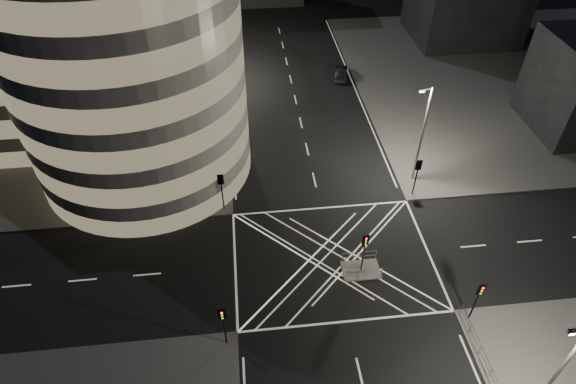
{
  "coord_description": "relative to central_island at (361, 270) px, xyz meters",
  "views": [
    {
      "loc": [
        -6.53,
        -25.13,
        30.47
      ],
      "look_at": [
        -3.13,
        5.21,
        3.0
      ],
      "focal_mm": 30.0,
      "sensor_mm": 36.0,
      "label": 1
    }
  ],
  "objects": [
    {
      "name": "street_lamp_left_near",
      "position": [
        -11.44,
        13.5,
        5.47
      ],
      "size": [
        1.25,
        0.25,
        10.0
      ],
      "color": "slate",
      "rests_on": "sidewalk_far_left"
    },
    {
      "name": "street_lamp_right_far",
      "position": [
        7.44,
        10.5,
        5.47
      ],
      "size": [
        1.25,
        0.25,
        10.0
      ],
      "color": "slate",
      "rests_on": "sidewalk_far_right"
    },
    {
      "name": "traffic_signal_island",
      "position": [
        0.0,
        0.0,
        2.84
      ],
      "size": [
        0.55,
        0.22,
        4.0
      ],
      "color": "black",
      "rests_on": "central_island"
    },
    {
      "name": "ground",
      "position": [
        -2.0,
        1.5,
        -0.07
      ],
      "size": [
        120.0,
        120.0,
        0.0
      ],
      "primitive_type": "plane",
      "color": "black",
      "rests_on": "ground"
    },
    {
      "name": "sidewalk_far_right",
      "position": [
        27.0,
        28.5,
        0.0
      ],
      "size": [
        42.0,
        42.0,
        0.15
      ],
      "primitive_type": "cube",
      "color": "#585553",
      "rests_on": "ground"
    },
    {
      "name": "traffic_signal_fl",
      "position": [
        -10.8,
        8.3,
        2.84
      ],
      "size": [
        0.55,
        0.22,
        4.0
      ],
      "color": "black",
      "rests_on": "sidewalk_far_left"
    },
    {
      "name": "tree_c",
      "position": [
        -12.5,
        22.5,
        5.02
      ],
      "size": [
        4.42,
        4.42,
        7.49
      ],
      "color": "black",
      "rests_on": "sidewalk_far_left"
    },
    {
      "name": "traffic_signal_nl",
      "position": [
        -10.8,
        -5.3,
        2.84
      ],
      "size": [
        0.55,
        0.22,
        4.0
      ],
      "color": "black",
      "rests_on": "sidewalk_near_left"
    },
    {
      "name": "sidewalk_far_left",
      "position": [
        -31.0,
        28.5,
        0.0
      ],
      "size": [
        42.0,
        42.0,
        0.15
      ],
      "primitive_type": "cube",
      "color": "#585553",
      "rests_on": "ground"
    },
    {
      "name": "traffic_signal_fr",
      "position": [
        6.8,
        8.3,
        2.84
      ],
      "size": [
        0.55,
        0.22,
        4.0
      ],
      "color": "black",
      "rests_on": "sidewalk_far_right"
    },
    {
      "name": "traffic_signal_nr",
      "position": [
        6.8,
        -5.3,
        2.84
      ],
      "size": [
        0.55,
        0.22,
        4.0
      ],
      "color": "black",
      "rests_on": "sidewalk_near_right"
    },
    {
      "name": "sedan",
      "position": [
        4.44,
        31.17,
        0.61
      ],
      "size": [
        2.32,
        4.35,
        1.36
      ],
      "primitive_type": "imported",
      "rotation": [
        0.0,
        0.0,
        2.92
      ],
      "color": "black",
      "rests_on": "ground"
    },
    {
      "name": "tree_a",
      "position": [
        -12.5,
        10.5,
        4.82
      ],
      "size": [
        4.48,
        4.48,
        7.33
      ],
      "color": "black",
      "rests_on": "sidewalk_far_left"
    },
    {
      "name": "tree_e",
      "position": [
        -12.5,
        34.5,
        4.41
      ],
      "size": [
        4.39,
        4.39,
        6.87
      ],
      "color": "black",
      "rests_on": "sidewalk_far_left"
    },
    {
      "name": "street_lamp_right_near",
      "position": [
        7.44,
        -12.5,
        5.47
      ],
      "size": [
        1.25,
        0.25,
        10.0
      ],
      "color": "slate",
      "rests_on": "sidewalk_near_right"
    },
    {
      "name": "railing_island_north",
      "position": [
        0.0,
        0.9,
        0.62
      ],
      "size": [
        2.8,
        0.06,
        1.1
      ],
      "primitive_type": "cube",
      "color": "slate",
      "rests_on": "central_island"
    },
    {
      "name": "office_tower_curved",
      "position": [
        -22.74,
        20.24,
        12.58
      ],
      "size": [
        30.0,
        29.0,
        27.2
      ],
      "color": "gray",
      "rests_on": "sidewalk_far_left"
    },
    {
      "name": "railing_island_south",
      "position": [
        0.0,
        -0.9,
        0.62
      ],
      "size": [
        2.8,
        0.06,
        1.1
      ],
      "primitive_type": "cube",
      "color": "slate",
      "rests_on": "central_island"
    },
    {
      "name": "central_island",
      "position": [
        0.0,
        0.0,
        0.0
      ],
      "size": [
        3.0,
        2.0,
        0.15
      ],
      "primitive_type": "cube",
      "color": "slate",
      "rests_on": "ground"
    },
    {
      "name": "street_lamp_left_far",
      "position": [
        -11.44,
        31.5,
        5.47
      ],
      "size": [
        1.25,
        0.25,
        10.0
      ],
      "color": "slate",
      "rests_on": "sidewalk_far_left"
    },
    {
      "name": "tree_b",
      "position": [
        -12.5,
        16.5,
        4.96
      ],
      "size": [
        4.26,
        4.26,
        7.35
      ],
      "color": "black",
      "rests_on": "sidewalk_far_left"
    },
    {
      "name": "tree_d",
      "position": [
        -12.5,
        28.5,
        5.67
      ],
      "size": [
        5.49,
        5.49,
        8.76
      ],
      "color": "black",
      "rests_on": "sidewalk_far_left"
    }
  ]
}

